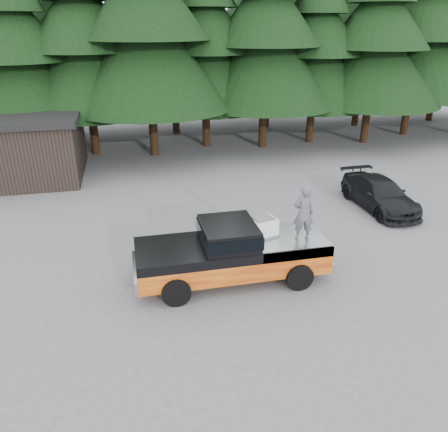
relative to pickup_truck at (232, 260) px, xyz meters
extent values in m
plane|color=#4F4E51|center=(-0.25, 0.30, -0.67)|extent=(120.00, 120.00, 0.00)
cube|color=black|center=(-0.10, 0.00, 0.96)|extent=(1.66, 1.90, 0.59)
cube|color=silver|center=(1.03, 0.19, 0.93)|extent=(0.92, 0.82, 0.54)
imported|color=#4D4D53|center=(2.12, -0.34, 1.54)|extent=(0.67, 0.47, 1.74)
imported|color=black|center=(7.59, 4.22, -0.02)|extent=(1.92, 4.49, 1.29)
camera|label=1|loc=(-2.82, -11.44, 6.72)|focal=35.00mm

